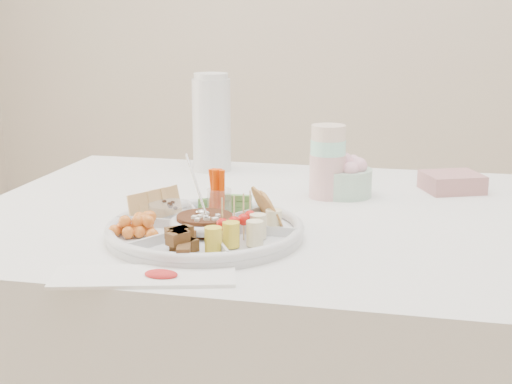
# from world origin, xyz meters

# --- Properties ---
(dining_table) EXTENTS (1.52, 1.02, 0.76)m
(dining_table) POSITION_xyz_m (0.00, 0.00, 0.38)
(dining_table) COLOR white
(dining_table) RESTS_ON floor
(party_tray) EXTENTS (0.39, 0.39, 0.04)m
(party_tray) POSITION_xyz_m (-0.18, -0.22, 0.78)
(party_tray) COLOR white
(party_tray) RESTS_ON dining_table
(bean_dip) EXTENTS (0.11, 0.11, 0.04)m
(bean_dip) POSITION_xyz_m (-0.18, -0.22, 0.79)
(bean_dip) COLOR #42260C
(bean_dip) RESTS_ON party_tray
(tortillas) EXTENTS (0.11, 0.11, 0.06)m
(tortillas) POSITION_xyz_m (-0.07, -0.16, 0.80)
(tortillas) COLOR #B0743A
(tortillas) RESTS_ON party_tray
(carrot_cucumber) EXTENTS (0.10, 0.10, 0.09)m
(carrot_cucumber) POSITION_xyz_m (-0.18, -0.09, 0.82)
(carrot_cucumber) COLOR #F14300
(carrot_cucumber) RESTS_ON party_tray
(pita_raisins) EXTENTS (0.12, 0.12, 0.07)m
(pita_raisins) POSITION_xyz_m (-0.29, -0.15, 0.80)
(pita_raisins) COLOR tan
(pita_raisins) RESTS_ON party_tray
(cherries) EXTENTS (0.11, 0.11, 0.04)m
(cherries) POSITION_xyz_m (-0.29, -0.28, 0.79)
(cherries) COLOR orange
(cherries) RESTS_ON party_tray
(granola_chunks) EXTENTS (0.11, 0.11, 0.05)m
(granola_chunks) POSITION_xyz_m (-0.18, -0.35, 0.79)
(granola_chunks) COLOR brown
(granola_chunks) RESTS_ON party_tray
(banana_tomato) EXTENTS (0.10, 0.10, 0.08)m
(banana_tomato) POSITION_xyz_m (-0.07, -0.29, 0.82)
(banana_tomato) COLOR #E6D484
(banana_tomato) RESTS_ON party_tray
(cup_stack) EXTENTS (0.11, 0.11, 0.24)m
(cup_stack) POSITION_xyz_m (0.01, 0.15, 0.88)
(cup_stack) COLOR #A5BC9F
(cup_stack) RESTS_ON dining_table
(thermos) EXTENTS (0.12, 0.12, 0.27)m
(thermos) POSITION_xyz_m (-0.34, 0.39, 0.90)
(thermos) COLOR silver
(thermos) RESTS_ON dining_table
(flower_bowl) EXTENTS (0.16, 0.16, 0.10)m
(flower_bowl) POSITION_xyz_m (0.05, 0.18, 0.81)
(flower_bowl) COLOR #AEDDC4
(flower_bowl) RESTS_ON dining_table
(napkin_stack) EXTENTS (0.17, 0.16, 0.04)m
(napkin_stack) POSITION_xyz_m (0.31, 0.28, 0.78)
(napkin_stack) COLOR #B47A7B
(napkin_stack) RESTS_ON dining_table
(placemat) EXTENTS (0.32, 0.17, 0.01)m
(placemat) POSITION_xyz_m (-0.22, -0.45, 0.76)
(placemat) COLOR white
(placemat) RESTS_ON dining_table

